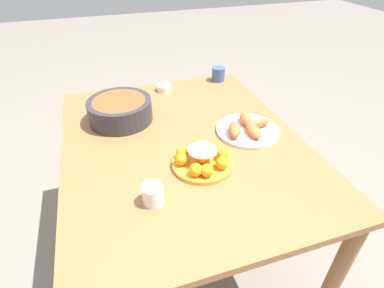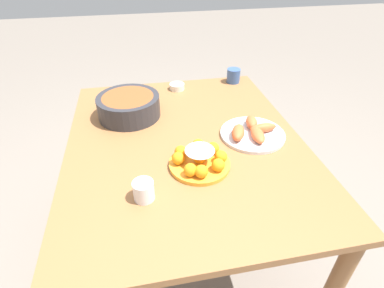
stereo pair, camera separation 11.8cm
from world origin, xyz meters
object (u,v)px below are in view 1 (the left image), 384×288
sauce_bowl (164,87)px  seafood_platter (247,128)px  cake_plate (203,159)px  cup_near (218,74)px  dining_table (183,159)px  cup_far (153,194)px  serving_bowl (120,110)px

sauce_bowl → seafood_platter: size_ratio=0.29×
cake_plate → cup_near: bearing=-26.3°
dining_table → cup_far: size_ratio=17.54×
dining_table → sauce_bowl: (0.50, -0.04, 0.12)m
sauce_bowl → seafood_platter: 0.58m
dining_table → sauce_bowl: size_ratio=14.88×
sauce_bowl → seafood_platter: bearing=-154.9°
dining_table → seafood_platter: seafood_platter is taller
cup_near → cup_far: bearing=146.0°
serving_bowl → cup_far: bearing=-176.5°
serving_bowl → cup_far: size_ratio=4.19×
cup_near → serving_bowl: bearing=115.2°
dining_table → seafood_platter: (-0.02, -0.29, 0.12)m
dining_table → seafood_platter: 0.31m
cup_near → cup_far: (-0.84, 0.57, -0.01)m
seafood_platter → serving_bowl: bearing=61.7°
serving_bowl → cup_near: 0.67m
cup_near → dining_table: bearing=144.8°
cup_near → cup_far: cup_near is taller
cake_plate → seafood_platter: size_ratio=0.83×
serving_bowl → seafood_platter: size_ratio=1.05×
dining_table → sauce_bowl: 0.52m
cake_plate → sauce_bowl: 0.68m
seafood_platter → cake_plate: bearing=120.5°
cake_plate → seafood_platter: (0.16, -0.26, -0.01)m
sauce_bowl → cake_plate: bearing=178.6°
serving_bowl → cup_far: serving_bowl is taller
cup_near → cup_far: size_ratio=1.14×
seafood_platter → cup_near: bearing=-9.1°
sauce_bowl → seafood_platter: seafood_platter is taller
serving_bowl → cup_near: (0.28, -0.60, -0.01)m
cake_plate → cup_near: size_ratio=2.90×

